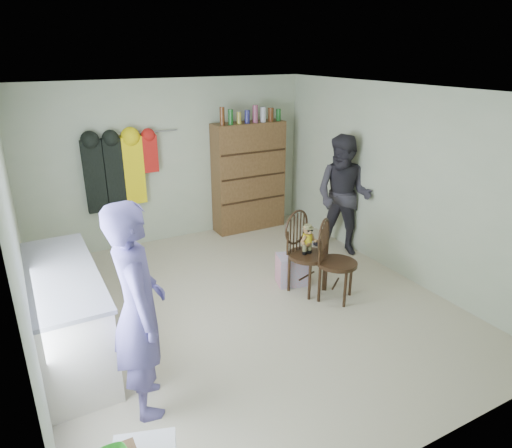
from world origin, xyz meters
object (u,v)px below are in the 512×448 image
dresser (249,176)px  counter (68,315)px  chair_far (332,257)px  chair_front (304,247)px

dresser → counter: bearing=-144.3°
chair_far → dresser: bearing=46.8°
chair_far → chair_front: bearing=79.6°
chair_front → chair_far: bearing=-81.5°
counter → chair_front: (2.80, 0.03, 0.12)m
counter → dresser: size_ratio=0.90×
chair_front → chair_far: chair_front is taller
chair_front → dresser: bearing=60.6°
counter → dresser: (3.20, 2.30, 0.44)m
counter → chair_far: chair_far is taller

